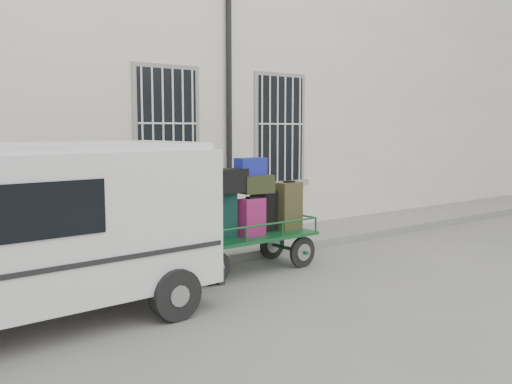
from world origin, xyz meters
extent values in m
plane|color=slate|center=(0.00, 0.00, 0.00)|extent=(80.00, 80.00, 0.00)
cube|color=beige|center=(0.00, 5.50, 3.00)|extent=(24.00, 5.00, 6.00)
cylinder|color=black|center=(0.95, 2.92, 2.80)|extent=(0.11, 0.11, 5.60)
cube|color=black|center=(-0.40, 2.98, 2.25)|extent=(1.20, 0.08, 2.20)
cube|color=gray|center=(-0.40, 2.96, 1.09)|extent=(1.45, 0.22, 0.12)
cube|color=black|center=(2.30, 2.98, 2.25)|extent=(1.20, 0.08, 2.20)
cube|color=gray|center=(2.30, 2.96, 1.09)|extent=(1.45, 0.22, 0.12)
cube|color=gray|center=(0.00, 2.20, 0.07)|extent=(24.00, 1.70, 0.15)
cylinder|color=black|center=(-1.05, 0.43, 0.25)|extent=(0.51, 0.07, 0.51)
cylinder|color=gray|center=(-1.05, 0.43, 0.25)|extent=(0.28, 0.10, 0.28)
cylinder|color=black|center=(-1.06, 1.20, 0.25)|extent=(0.51, 0.07, 0.51)
cylinder|color=gray|center=(-1.06, 1.20, 0.25)|extent=(0.28, 0.10, 0.28)
cylinder|color=black|center=(0.68, 0.45, 0.25)|extent=(0.51, 0.07, 0.51)
cylinder|color=gray|center=(0.68, 0.45, 0.25)|extent=(0.28, 0.10, 0.28)
cylinder|color=black|center=(0.67, 1.22, 0.25)|extent=(0.51, 0.07, 0.51)
cylinder|color=gray|center=(0.67, 1.22, 0.25)|extent=(0.28, 0.10, 0.28)
cube|color=#145929|center=(-0.19, 0.83, 0.56)|extent=(2.26, 1.05, 0.05)
cylinder|color=#145929|center=(-1.57, 0.81, 0.71)|extent=(0.30, 0.04, 0.57)
cube|color=black|center=(-1.04, 0.91, 0.92)|extent=(0.53, 0.33, 0.68)
cube|color=black|center=(-1.04, 0.91, 1.28)|extent=(0.20, 0.14, 0.03)
cube|color=#0D3127|center=(-0.61, 0.93, 0.93)|extent=(0.52, 0.38, 0.69)
cube|color=black|center=(-0.61, 0.93, 1.30)|extent=(0.19, 0.14, 0.03)
cube|color=#86184E|center=(-0.16, 0.72, 0.88)|extent=(0.46, 0.27, 0.59)
cube|color=black|center=(-0.16, 0.72, 1.19)|extent=(0.17, 0.11, 0.03)
cube|color=black|center=(0.26, 0.92, 0.92)|extent=(0.44, 0.22, 0.66)
cube|color=black|center=(0.26, 0.92, 1.26)|extent=(0.18, 0.11, 0.03)
cube|color=#36331B|center=(0.66, 0.78, 0.98)|extent=(0.43, 0.26, 0.79)
cube|color=black|center=(0.66, 0.78, 1.39)|extent=(0.17, 0.12, 0.03)
cube|color=maroon|center=(-0.98, 0.76, 1.42)|extent=(0.58, 0.47, 0.31)
cube|color=black|center=(-0.50, 0.83, 1.47)|extent=(0.50, 0.32, 0.37)
cube|color=#2A2B15|center=(-0.02, 0.80, 1.39)|extent=(0.55, 0.37, 0.29)
cube|color=#1B1596|center=(-0.11, 0.81, 1.67)|extent=(0.48, 0.28, 0.28)
cube|color=silver|center=(-3.65, 0.23, 1.19)|extent=(4.16, 1.96, 1.67)
cube|color=silver|center=(-3.65, 0.23, 2.06)|extent=(3.96, 1.81, 0.09)
cube|color=black|center=(-4.16, -0.68, 1.46)|extent=(2.04, 0.14, 0.57)
cube|color=black|center=(-1.60, 0.33, 1.46)|extent=(0.10, 1.30, 0.51)
cube|color=black|center=(-1.61, 0.33, 0.40)|extent=(0.18, 1.72, 0.20)
cube|color=white|center=(-1.57, 0.33, 0.61)|extent=(0.05, 0.39, 0.11)
cylinder|color=black|center=(-2.26, -0.55, 0.31)|extent=(0.64, 0.23, 0.63)
cylinder|color=black|center=(-2.35, 1.15, 0.31)|extent=(0.64, 0.23, 0.63)
camera|label=1|loc=(-5.51, -6.36, 2.28)|focal=40.00mm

